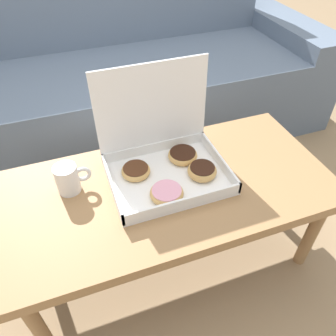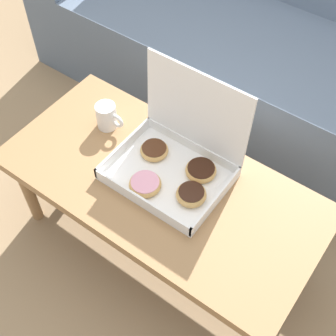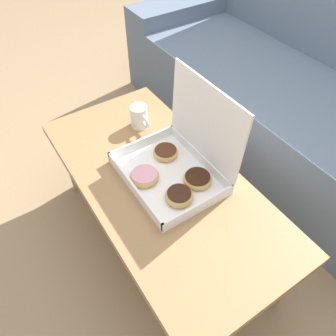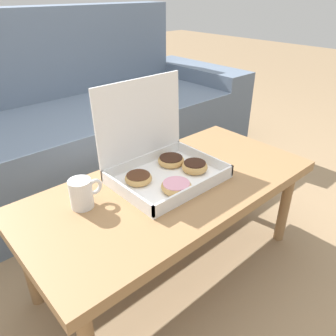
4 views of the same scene
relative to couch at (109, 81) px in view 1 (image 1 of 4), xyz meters
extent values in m
plane|color=#937756|center=(0.00, -0.81, -0.31)|extent=(12.00, 12.00, 0.00)
cube|color=slate|center=(0.00, -0.15, -0.09)|extent=(1.94, 0.62, 0.44)
cube|color=slate|center=(0.00, 0.26, 0.16)|extent=(1.94, 0.20, 0.94)
cube|color=slate|center=(1.09, -0.05, -0.04)|extent=(0.24, 0.82, 0.54)
cube|color=#997047|center=(0.00, -0.97, 0.08)|extent=(1.10, 0.53, 0.04)
cylinder|color=#997047|center=(-0.49, -1.17, -0.13)|extent=(0.04, 0.04, 0.37)
cylinder|color=#997047|center=(0.49, -1.17, -0.13)|extent=(0.04, 0.04, 0.37)
cylinder|color=#997047|center=(-0.49, -0.76, -0.13)|extent=(0.04, 0.04, 0.37)
cylinder|color=#997047|center=(0.49, -0.76, -0.13)|extent=(0.04, 0.04, 0.37)
cube|color=white|center=(0.01, -0.94, 0.10)|extent=(0.39, 0.30, 0.01)
cube|color=white|center=(0.01, -1.08, 0.12)|extent=(0.39, 0.01, 0.04)
cube|color=white|center=(0.01, -0.79, 0.12)|extent=(0.39, 0.01, 0.04)
cube|color=white|center=(-0.18, -0.94, 0.12)|extent=(0.01, 0.30, 0.04)
cube|color=white|center=(0.20, -0.94, 0.12)|extent=(0.01, 0.30, 0.04)
cube|color=white|center=(0.01, -0.78, 0.29)|extent=(0.39, 0.02, 0.30)
torus|color=tan|center=(0.09, -0.86, 0.12)|extent=(0.10, 0.10, 0.03)
cylinder|color=black|center=(0.09, -0.86, 0.13)|extent=(0.09, 0.09, 0.01)
torus|color=tan|center=(-0.03, -1.02, 0.12)|extent=(0.11, 0.11, 0.03)
cylinder|color=pink|center=(-0.03, -1.02, 0.13)|extent=(0.09, 0.09, 0.01)
torus|color=tan|center=(0.12, -0.96, 0.12)|extent=(0.10, 0.10, 0.03)
cylinder|color=black|center=(0.12, -0.96, 0.13)|extent=(0.08, 0.08, 0.02)
torus|color=tan|center=(-0.09, -0.88, 0.12)|extent=(0.10, 0.10, 0.03)
cylinder|color=#472614|center=(-0.09, -0.88, 0.13)|extent=(0.09, 0.09, 0.01)
cylinder|color=white|center=(-0.31, -0.87, 0.14)|extent=(0.07, 0.07, 0.10)
torus|color=white|center=(-0.26, -0.87, 0.15)|extent=(0.06, 0.01, 0.06)
camera|label=1|loc=(-0.26, -1.68, 0.87)|focal=35.00mm
camera|label=2|loc=(0.56, -1.69, 1.36)|focal=50.00mm
camera|label=3|loc=(0.68, -1.38, 1.01)|focal=35.00mm
camera|label=4|loc=(-0.69, -1.71, 0.72)|focal=35.00mm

